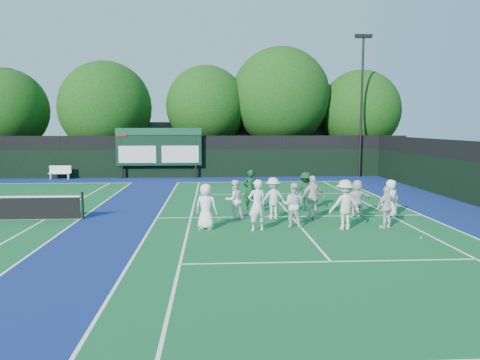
{
  "coord_description": "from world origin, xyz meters",
  "views": [
    {
      "loc": [
        -3.22,
        -17.69,
        3.72
      ],
      "look_at": [
        -2.0,
        3.0,
        1.3
      ],
      "focal_mm": 35.0,
      "sensor_mm": 36.0,
      "label": 1
    }
  ],
  "objects": [
    {
      "name": "back_fence",
      "position": [
        -6.0,
        16.0,
        1.36
      ],
      "size": [
        34.0,
        0.08,
        3.0
      ],
      "color": "black",
      "rests_on": "ground"
    },
    {
      "name": "coach_right",
      "position": [
        0.84,
        2.33,
        0.85
      ],
      "size": [
        1.15,
        0.73,
        1.7
      ],
      "primitive_type": "imported",
      "rotation": [
        0.0,
        0.0,
        3.05
      ],
      "color": "#0F381C",
      "rests_on": "ground"
    },
    {
      "name": "tennis_ball_0",
      "position": [
        -3.7,
        -1.23,
        0.03
      ],
      "size": [
        0.07,
        0.07,
        0.07
      ],
      "primitive_type": "sphere",
      "color": "#BDCB17",
      "rests_on": "ground"
    },
    {
      "name": "player_front_2",
      "position": [
        -0.26,
        -0.88,
        0.82
      ],
      "size": [
        0.98,
        0.9,
        1.64
      ],
      "primitive_type": "imported",
      "rotation": [
        0.0,
        0.0,
        2.71
      ],
      "color": "white",
      "rests_on": "ground"
    },
    {
      "name": "court_apron",
      "position": [
        -6.0,
        1.0,
        0.0
      ],
      "size": [
        34.0,
        32.0,
        0.01
      ],
      "primitive_type": "cube",
      "color": "navy",
      "rests_on": "ground"
    },
    {
      "name": "tennis_ball_1",
      "position": [
        2.5,
        0.88,
        0.03
      ],
      "size": [
        0.07,
        0.07,
        0.07
      ],
      "primitive_type": "sphere",
      "color": "#BDCB17",
      "rests_on": "ground"
    },
    {
      "name": "player_back_1",
      "position": [
        -0.81,
        0.68,
        0.83
      ],
      "size": [
        1.17,
        0.81,
        1.66
      ],
      "primitive_type": "imported",
      "rotation": [
        0.0,
        0.0,
        3.33
      ],
      "color": "silver",
      "rests_on": "ground"
    },
    {
      "name": "tree_a",
      "position": [
        -18.88,
        19.58,
        4.72
      ],
      "size": [
        6.39,
        6.39,
        8.08
      ],
      "color": "black",
      "rests_on": "ground"
    },
    {
      "name": "scoreboard",
      "position": [
        -7.01,
        15.59,
        2.19
      ],
      "size": [
        6.0,
        0.21,
        3.55
      ],
      "color": "black",
      "rests_on": "ground"
    },
    {
      "name": "tree_c",
      "position": [
        -3.53,
        19.58,
        5.07
      ],
      "size": [
        6.31,
        6.31,
        8.39
      ],
      "color": "black",
      "rests_on": "ground"
    },
    {
      "name": "bench",
      "position": [
        -13.84,
        15.37,
        0.51
      ],
      "size": [
        1.49,
        0.41,
        0.94
      ],
      "color": "white",
      "rests_on": "ground"
    },
    {
      "name": "ground",
      "position": [
        0.0,
        0.0,
        0.0
      ],
      "size": [
        120.0,
        120.0,
        0.0
      ],
      "primitive_type": "plane",
      "color": "#16370F",
      "rests_on": "ground"
    },
    {
      "name": "tree_d",
      "position": [
        2.33,
        19.58,
        5.78
      ],
      "size": [
        7.75,
        7.75,
        9.86
      ],
      "color": "black",
      "rests_on": "ground"
    },
    {
      "name": "player_back_3",
      "position": [
        2.64,
        0.81,
        0.77
      ],
      "size": [
        1.44,
        0.48,
        1.54
      ],
      "primitive_type": "imported",
      "rotation": [
        0.0,
        0.0,
        3.16
      ],
      "color": "silver",
      "rests_on": "ground"
    },
    {
      "name": "player_back_2",
      "position": [
        0.76,
        0.45,
        0.88
      ],
      "size": [
        1.11,
        0.71,
        1.76
      ],
      "primitive_type": "imported",
      "rotation": [
        0.0,
        0.0,
        3.44
      ],
      "color": "silver",
      "rests_on": "ground"
    },
    {
      "name": "tennis_ball_3",
      "position": [
        -2.98,
        0.45,
        0.03
      ],
      "size": [
        0.07,
        0.07,
        0.07
      ],
      "primitive_type": "sphere",
      "color": "#BDCB17",
      "rests_on": "ground"
    },
    {
      "name": "light_pole_right",
      "position": [
        7.5,
        15.7,
        6.3
      ],
      "size": [
        1.2,
        0.3,
        10.12
      ],
      "color": "black",
      "rests_on": "ground"
    },
    {
      "name": "player_back_4",
      "position": [
        4.02,
        0.72,
        0.77
      ],
      "size": [
        0.86,
        0.69,
        1.54
      ],
      "primitive_type": "imported",
      "rotation": [
        0.0,
        0.0,
        3.45
      ],
      "color": "white",
      "rests_on": "ground"
    },
    {
      "name": "player_back_0",
      "position": [
        -2.37,
        0.53,
        0.8
      ],
      "size": [
        0.95,
        0.86,
        1.59
      ],
      "primitive_type": "imported",
      "rotation": [
        0.0,
        0.0,
        3.56
      ],
      "color": "white",
      "rests_on": "ground"
    },
    {
      "name": "tree_b",
      "position": [
        -11.34,
        19.58,
        4.91
      ],
      "size": [
        7.15,
        7.15,
        8.67
      ],
      "color": "black",
      "rests_on": "ground"
    },
    {
      "name": "player_front_0",
      "position": [
        -3.46,
        -1.06,
        0.83
      ],
      "size": [
        0.94,
        0.78,
        1.65
      ],
      "primitive_type": "imported",
      "rotation": [
        0.0,
        0.0,
        2.78
      ],
      "color": "white",
      "rests_on": "ground"
    },
    {
      "name": "near_court",
      "position": [
        0.0,
        1.0,
        0.01
      ],
      "size": [
        11.05,
        23.85,
        0.01
      ],
      "color": "#12592A",
      "rests_on": "ground"
    },
    {
      "name": "player_front_1",
      "position": [
        -1.66,
        -1.46,
        0.92
      ],
      "size": [
        0.77,
        0.62,
        1.84
      ],
      "primitive_type": "imported",
      "rotation": [
        0.0,
        0.0,
        3.44
      ],
      "color": "white",
      "rests_on": "ground"
    },
    {
      "name": "clubhouse",
      "position": [
        -2.0,
        24.0,
        2.0
      ],
      "size": [
        18.0,
        6.0,
        4.0
      ],
      "primitive_type": "cube",
      "color": "#535357",
      "rests_on": "ground"
    },
    {
      "name": "coach_left",
      "position": [
        -1.56,
        2.65,
        0.9
      ],
      "size": [
        0.73,
        0.55,
        1.79
      ],
      "primitive_type": "imported",
      "rotation": [
        0.0,
        0.0,
        3.35
      ],
      "color": "#0F391C",
      "rests_on": "ground"
    },
    {
      "name": "tree_e",
      "position": [
        8.76,
        19.58,
        4.74
      ],
      "size": [
        6.44,
        6.44,
        8.12
      ],
      "color": "black",
      "rests_on": "ground"
    },
    {
      "name": "tennis_ball_4",
      "position": [
        -0.92,
        1.12,
        0.03
      ],
      "size": [
        0.07,
        0.07,
        0.07
      ],
      "primitive_type": "sphere",
      "color": "#BDCB17",
      "rests_on": "ground"
    },
    {
      "name": "player_front_3",
      "position": [
        1.5,
        -1.41,
        0.9
      ],
      "size": [
        1.25,
        0.83,
        1.8
      ],
      "primitive_type": "imported",
      "rotation": [
        0.0,
        0.0,
        3.29
      ],
      "color": "silver",
      "rests_on": "ground"
    },
    {
      "name": "tennis_ball_2",
      "position": [
        3.63,
        -2.99,
        0.03
      ],
      "size": [
        0.07,
        0.07,
        0.07
      ],
      "primitive_type": "sphere",
      "color": "#BDCB17",
      "rests_on": "ground"
    },
    {
      "name": "player_front_4",
      "position": [
        3.09,
        -1.3,
        0.77
      ],
      "size": [
        0.97,
        0.7,
        1.54
      ],
      "primitive_type": "imported",
      "rotation": [
        0.0,
        0.0,
        3.56
      ],
      "color": "silver",
      "rests_on": "ground"
    }
  ]
}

